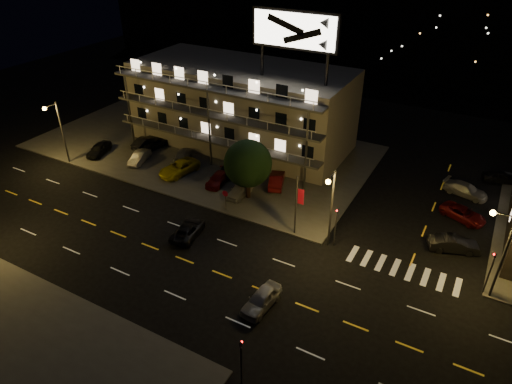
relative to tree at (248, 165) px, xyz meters
The scene contains 29 objects.
ground 12.83m from the tree, 79.30° to the right, with size 140.00×140.00×0.00m, color black.
curb_nw 14.81m from the tree, 145.52° to the left, with size 44.00×24.00×0.15m, color #3E3D3B.
motel 14.26m from the tree, 122.76° to the left, with size 28.00×13.80×18.10m.
hill_backdrop 57.45m from the tree, 93.71° to the left, with size 120.00×25.00×24.00m.
streetlight_nw 24.09m from the tree, behind, with size 0.44×1.92×8.00m.
streetlight_nc 11.50m from the tree, 20.39° to the right, with size 0.44×1.92×8.00m.
streetlight_ne 24.67m from the tree, ahead, with size 1.92×0.44×8.00m.
signal_nw 11.87m from the tree, 16.98° to the right, with size 0.20×0.27×4.60m.
signal_sw 23.38m from the tree, 61.15° to the right, with size 0.20×0.27×4.60m.
signal_ne 24.54m from the tree, ahead, with size 0.27×0.20×4.60m.
banner_north 8.18m from the tree, 25.70° to the right, with size 0.83×0.16×6.40m.
stop_sign 4.20m from the tree, 102.48° to the right, with size 0.91×0.11×2.61m.
tree is the anchor object (origin of this frame).
lot_car_0 22.23m from the tree, behind, with size 1.69×4.20×1.43m, color black.
lot_car_1 16.30m from the tree, behind, with size 1.39×3.98×1.31m, color gray.
lot_car_2 10.37m from the tree, behind, with size 2.41×5.23×1.45m, color yellow.
lot_car_3 5.64m from the tree, 168.55° to the left, with size 1.70×4.19×1.22m, color #5A0C0D.
lot_car_4 3.43m from the tree, behind, with size 1.60×3.97×1.35m, color gray.
lot_car_5 18.93m from the tree, 166.55° to the left, with size 1.47×4.22×1.39m, color black.
lot_car_6 18.08m from the tree, 163.82° to the left, with size 2.12×4.60×1.28m, color black.
lot_car_7 12.72m from the tree, 161.76° to the left, with size 1.76×4.34×1.26m, color gray.
lot_car_8 6.55m from the tree, 140.55° to the left, with size 1.79×4.44×1.51m, color black.
lot_car_9 5.21m from the tree, 66.15° to the left, with size 1.53×4.38×1.44m, color #5A0C0D.
side_car_0 21.47m from the tree, ahead, with size 1.57×4.50×1.48m, color black.
side_car_1 22.61m from the tree, 18.56° to the left, with size 2.10×4.55×1.26m, color #5A0C0D.
side_car_2 24.30m from the tree, 30.42° to the left, with size 1.93×4.75×1.38m, color gray.
side_car_3 29.68m from the tree, 35.87° to the left, with size 1.59×3.96×1.35m, color black.
road_car_east 16.64m from the tree, 56.36° to the right, with size 1.70×4.22×1.44m, color gray.
road_car_west 9.56m from the tree, 100.55° to the right, with size 2.10×4.56×1.27m, color black.
Camera 1 is at (19.11, -24.80, 26.59)m, focal length 32.00 mm.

